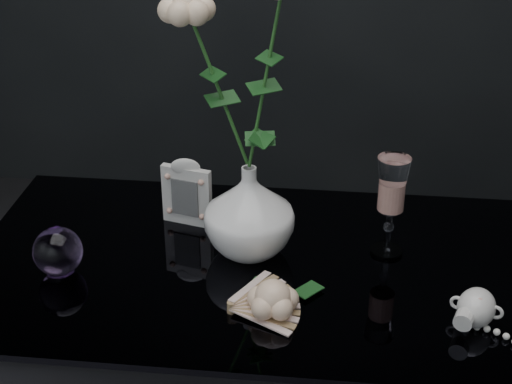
% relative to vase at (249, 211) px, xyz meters
% --- Properties ---
extents(vase, '(0.21, 0.21, 0.17)m').
position_rel_vase_xyz_m(vase, '(0.00, 0.00, 0.00)').
color(vase, white).
rests_on(vase, table).
extents(wine_glass, '(0.06, 0.06, 0.19)m').
position_rel_vase_xyz_m(wine_glass, '(0.25, 0.02, 0.01)').
color(wine_glass, white).
rests_on(wine_glass, table).
extents(picture_frame, '(0.12, 0.10, 0.14)m').
position_rel_vase_xyz_m(picture_frame, '(-0.13, 0.09, -0.02)').
color(picture_frame, silver).
rests_on(picture_frame, table).
extents(paperweight, '(0.11, 0.11, 0.09)m').
position_rel_vase_xyz_m(paperweight, '(-0.32, -0.10, -0.04)').
color(paperweight, '#A174BD').
rests_on(paperweight, table).
extents(paper_fan, '(0.23, 0.18, 0.02)m').
position_rel_vase_xyz_m(paper_fan, '(-0.01, -0.18, -0.07)').
color(paper_fan, beige).
rests_on(paper_fan, table).
extents(loose_rose, '(0.19, 0.22, 0.06)m').
position_rel_vase_xyz_m(loose_rose, '(0.06, -0.18, -0.05)').
color(loose_rose, beige).
rests_on(loose_rose, table).
extents(pearl_jar, '(0.26, 0.27, 0.06)m').
position_rel_vase_xyz_m(pearl_jar, '(0.38, -0.17, -0.05)').
color(pearl_jar, silver).
rests_on(pearl_jar, table).
extents(roses, '(0.23, 0.11, 0.41)m').
position_rel_vase_xyz_m(roses, '(-0.01, 0.00, 0.27)').
color(roses, beige).
rests_on(roses, vase).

